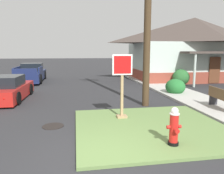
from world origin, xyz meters
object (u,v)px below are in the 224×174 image
Objects in this scene: street_bench at (221,97)px; parked_sedan_red at (6,89)px; fire_hydrant at (174,127)px; pickup_truck_navy at (31,74)px; stop_sign at (122,88)px; manhole_cover at (53,126)px.

parked_sedan_red is at bearing 157.99° from street_bench.
fire_hydrant is 15.12m from pickup_truck_navy.
stop_sign is 0.42× the size of pickup_truck_navy.
pickup_truck_navy is at bearing 130.94° from street_bench.
manhole_cover is at bearing -172.46° from stop_sign.
parked_sedan_red is at bearing -89.24° from pickup_truck_navy.
pickup_truck_navy is (-0.09, 7.14, 0.07)m from parked_sedan_red.
stop_sign reaches higher than street_bench.
stop_sign is at bearing -39.38° from parked_sedan_red.
street_bench is (4.26, 0.42, -0.60)m from stop_sign.
fire_hydrant reaches higher than street_bench.
street_bench is at bearing 6.30° from manhole_cover.
stop_sign is at bearing -65.27° from pickup_truck_navy.
stop_sign is 0.54× the size of parked_sedan_red.
parked_sedan_red is 10.13m from street_bench.
stop_sign is 2.69m from manhole_cover.
fire_hydrant is 0.63× the size of street_bench.
street_bench is (3.45, 2.92, 0.04)m from fire_hydrant.
pickup_truck_navy is (-5.23, 11.35, -0.57)m from stop_sign.
stop_sign is 6.67m from parked_sedan_red.
pickup_truck_navy is 14.48m from street_bench.
pickup_truck_navy is at bearing 114.73° from stop_sign.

